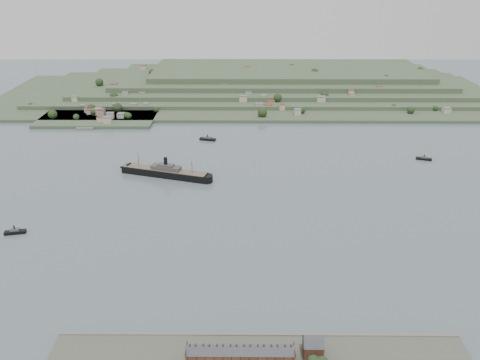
{
  "coord_description": "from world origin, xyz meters",
  "views": [
    {
      "loc": [
        -8.96,
        -346.52,
        188.11
      ],
      "look_at": [
        -11.53,
        30.0,
        12.63
      ],
      "focal_mm": 35.0,
      "sensor_mm": 36.0,
      "label": 1
    }
  ],
  "objects_px": {
    "terrace_row": "(240,354)",
    "steamship": "(162,172)",
    "gabled_building": "(313,347)",
    "tugboat": "(15,232)"
  },
  "relations": [
    {
      "from": "terrace_row",
      "to": "tugboat",
      "type": "xyz_separation_m",
      "value": [
        -172.87,
        126.83,
        -5.12
      ]
    },
    {
      "from": "terrace_row",
      "to": "tugboat",
      "type": "distance_m",
      "value": 214.46
    },
    {
      "from": "steamship",
      "to": "tugboat",
      "type": "xyz_separation_m",
      "value": [
        -95.88,
        -107.24,
        -2.66
      ]
    },
    {
      "from": "terrace_row",
      "to": "gabled_building",
      "type": "distance_m",
      "value": 37.74
    },
    {
      "from": "terrace_row",
      "to": "steamship",
      "type": "distance_m",
      "value": 246.41
    },
    {
      "from": "steamship",
      "to": "tugboat",
      "type": "bearing_deg",
      "value": -131.8
    },
    {
      "from": "terrace_row",
      "to": "tugboat",
      "type": "height_order",
      "value": "terrace_row"
    },
    {
      "from": "gabled_building",
      "to": "tugboat",
      "type": "xyz_separation_m",
      "value": [
        -210.37,
        122.81,
        -6.47
      ]
    },
    {
      "from": "steamship",
      "to": "terrace_row",
      "type": "bearing_deg",
      "value": -71.79
    },
    {
      "from": "gabled_building",
      "to": "tugboat",
      "type": "relative_size",
      "value": 0.87
    }
  ]
}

